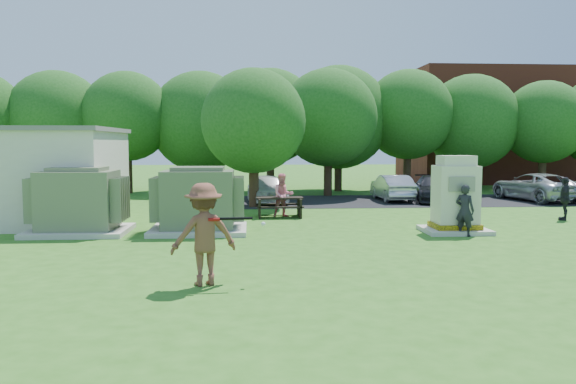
{
  "coord_description": "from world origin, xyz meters",
  "views": [
    {
      "loc": [
        -1.18,
        -13.27,
        2.81
      ],
      "look_at": [
        0.0,
        4.0,
        1.3
      ],
      "focal_mm": 35.0,
      "sensor_mm": 36.0,
      "label": 1
    }
  ],
  "objects": [
    {
      "name": "person_walking_right",
      "position": [
        10.3,
        6.35,
        0.79
      ],
      "size": [
        0.81,
        0.99,
        1.58
      ],
      "primitive_type": "imported",
      "rotation": [
        0.0,
        0.0,
        4.17
      ],
      "color": "black",
      "rests_on": "ground"
    },
    {
      "name": "batting_equipment",
      "position": [
        -1.52,
        -2.29,
        1.31
      ],
      "size": [
        1.12,
        0.4,
        0.22
      ],
      "color": "black",
      "rests_on": "ground"
    },
    {
      "name": "ground",
      "position": [
        0.0,
        0.0,
        0.0
      ],
      "size": [
        120.0,
        120.0,
        0.0
      ],
      "primitive_type": "plane",
      "color": "#2D6619",
      "rests_on": "ground"
    },
    {
      "name": "person_at_picnic",
      "position": [
        0.08,
        7.96,
        0.83
      ],
      "size": [
        0.91,
        0.77,
        1.66
      ],
      "primitive_type": "imported",
      "rotation": [
        0.0,
        0.0,
        0.19
      ],
      "color": "pink",
      "rests_on": "ground"
    },
    {
      "name": "transformer_left",
      "position": [
        -6.5,
        4.5,
        0.97
      ],
      "size": [
        3.0,
        2.4,
        2.07
      ],
      "color": "beige",
      "rests_on": "ground"
    },
    {
      "name": "brick_building",
      "position": [
        18.0,
        27.0,
        4.0
      ],
      "size": [
        15.0,
        8.0,
        8.0
      ],
      "primitive_type": "cube",
      "color": "maroon",
      "rests_on": "ground"
    },
    {
      "name": "car_dark",
      "position": [
        7.68,
        13.1,
        0.62
      ],
      "size": [
        2.58,
        4.54,
        1.24
      ],
      "primitive_type": "imported",
      "rotation": [
        0.0,
        0.0,
        -0.21
      ],
      "color": "black",
      "rests_on": "ground"
    },
    {
      "name": "batter",
      "position": [
        -2.1,
        -2.22,
        1.02
      ],
      "size": [
        1.49,
        1.13,
        2.03
      ],
      "primitive_type": "imported",
      "rotation": [
        0.0,
        0.0,
        3.47
      ],
      "color": "brown",
      "rests_on": "ground"
    },
    {
      "name": "generator_cabinet",
      "position": [
        5.27,
        3.87,
        1.06
      ],
      "size": [
        1.99,
        1.63,
        2.42
      ],
      "color": "beige",
      "rests_on": "ground"
    },
    {
      "name": "car_white",
      "position": [
        -0.37,
        13.05,
        0.68
      ],
      "size": [
        2.03,
        4.15,
        1.36
      ],
      "primitive_type": "imported",
      "rotation": [
        0.0,
        0.0,
        0.11
      ],
      "color": "silver",
      "rests_on": "ground"
    },
    {
      "name": "car_silver_b",
      "position": [
        12.76,
        13.21,
        0.67
      ],
      "size": [
        3.08,
        5.17,
        1.35
      ],
      "primitive_type": "imported",
      "rotation": [
        0.0,
        0.0,
        3.32
      ],
      "color": "#ABABB0",
      "rests_on": "ground"
    },
    {
      "name": "car_silver_a",
      "position": [
        5.79,
        13.75,
        0.63
      ],
      "size": [
        1.41,
        3.84,
        1.26
      ],
      "primitive_type": "imported",
      "rotation": [
        0.0,
        0.0,
        3.16
      ],
      "color": "#B3B3B8",
      "rests_on": "ground"
    },
    {
      "name": "parking_strip",
      "position": [
        7.0,
        13.5,
        0.01
      ],
      "size": [
        20.0,
        6.0,
        0.01
      ],
      "primitive_type": "cube",
      "color": "#232326",
      "rests_on": "ground"
    },
    {
      "name": "transformer_right",
      "position": [
        -2.8,
        4.5,
        0.97
      ],
      "size": [
        3.0,
        2.4,
        2.07
      ],
      "color": "beige",
      "rests_on": "ground"
    },
    {
      "name": "picnic_table",
      "position": [
        -0.05,
        7.97,
        0.47
      ],
      "size": [
        1.77,
        1.33,
        0.76
      ],
      "color": "black",
      "rests_on": "ground"
    },
    {
      "name": "tree_row",
      "position": [
        1.75,
        18.5,
        4.15
      ],
      "size": [
        41.3,
        13.3,
        7.3
      ],
      "color": "#47301E",
      "rests_on": "ground"
    },
    {
      "name": "person_by_generator",
      "position": [
        5.31,
        3.17,
        0.78
      ],
      "size": [
        0.67,
        0.66,
        1.57
      ],
      "primitive_type": "imported",
      "rotation": [
        0.0,
        0.0,
        2.39
      ],
      "color": "black",
      "rests_on": "ground"
    }
  ]
}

